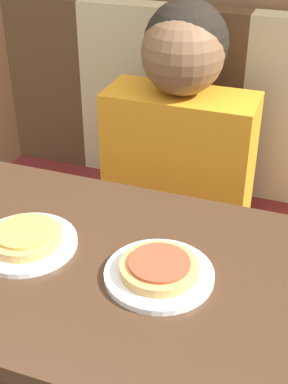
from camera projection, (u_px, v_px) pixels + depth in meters
name	position (u px, v px, depth m)	size (l,w,h in m)	color
booth_seat	(174.00, 273.00, 1.77)	(1.34, 0.57, 0.45)	#5B1919
booth_backrest	(202.00, 102.00, 1.69)	(1.34, 0.09, 0.57)	#4C331E
dining_table	(95.00, 306.00, 1.09)	(0.86, 0.57, 0.73)	#422B1C
person	(181.00, 116.00, 1.48)	(0.42, 0.25, 0.64)	orange
plate_left	(26.00, 243.00, 1.06)	(0.20, 0.20, 0.01)	white
plate_right	(159.00, 274.00, 0.98)	(0.20, 0.20, 0.01)	white
pizza_left	(25.00, 236.00, 1.05)	(0.15, 0.15, 0.02)	tan
pizza_right	(159.00, 267.00, 0.97)	(0.15, 0.15, 0.02)	tan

